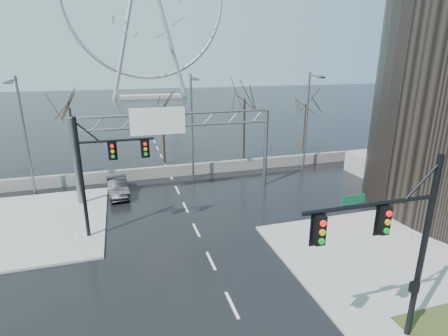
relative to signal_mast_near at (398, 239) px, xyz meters
name	(u,v)px	position (x,y,z in m)	size (l,w,h in m)	color
ground	(232,305)	(-5.14, 4.04, -4.87)	(260.00, 260.00, 0.00)	black
sidewalk_right_ext	(378,251)	(4.86, 6.04, -4.80)	(12.00, 10.00, 0.15)	gray
sidewalk_far	(32,224)	(-16.14, 16.04, -4.80)	(10.00, 12.00, 0.15)	gray
barrier_wall	(171,171)	(-5.14, 24.04, -4.32)	(52.00, 0.50, 1.10)	slate
signal_mast_near	(398,239)	(0.00, 0.00, 0.00)	(5.52, 0.41, 8.00)	black
signal_mast_far	(100,166)	(-11.01, 13.00, -0.04)	(4.72, 0.41, 8.00)	black
sign_gantry	(172,136)	(-5.52, 19.00, 0.31)	(16.36, 0.40, 7.60)	slate
streetlight_left	(23,128)	(-17.14, 22.20, 1.01)	(0.50, 2.55, 10.00)	slate
streetlight_mid	(192,120)	(-3.14, 22.20, 1.01)	(0.50, 2.55, 10.00)	slate
streetlight_right	(309,114)	(8.86, 22.20, 1.01)	(0.50, 2.55, 10.00)	slate
tree_left	(70,116)	(-14.14, 27.54, 1.10)	(3.75, 3.75, 7.50)	black
tree_center	(162,118)	(-5.14, 28.54, 0.30)	(3.25, 3.25, 6.50)	black
tree_right	(244,106)	(3.86, 27.54, 1.34)	(3.90, 3.90, 7.80)	black
tree_far_right	(306,110)	(11.86, 28.04, 0.54)	(3.40, 3.40, 6.80)	black
ferris_wheel	(145,3)	(-0.14, 99.04, 21.26)	(45.00, 6.00, 50.91)	gray
car	(118,187)	(-10.23, 20.35, -4.11)	(1.62, 4.64, 1.53)	black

